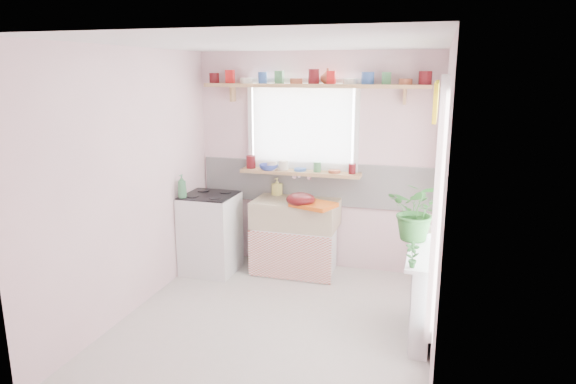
% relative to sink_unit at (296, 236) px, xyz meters
% --- Properties ---
extents(room, '(3.20, 3.20, 3.20)m').
position_rel_sink_unit_xyz_m(room, '(0.81, -0.43, 0.94)').
color(room, silver).
rests_on(room, ground).
extents(sink_unit, '(0.95, 0.65, 1.11)m').
position_rel_sink_unit_xyz_m(sink_unit, '(0.00, 0.00, 0.00)').
color(sink_unit, white).
rests_on(sink_unit, ground).
extents(cooker, '(0.58, 0.58, 0.93)m').
position_rel_sink_unit_xyz_m(cooker, '(-0.95, -0.24, 0.03)').
color(cooker, white).
rests_on(cooker, ground).
extents(radiator_ledge, '(0.22, 0.95, 0.78)m').
position_rel_sink_unit_xyz_m(radiator_ledge, '(1.45, -1.09, -0.03)').
color(radiator_ledge, white).
rests_on(radiator_ledge, ground).
extents(windowsill, '(1.40, 0.22, 0.04)m').
position_rel_sink_unit_xyz_m(windowsill, '(-0.00, 0.19, 0.71)').
color(windowsill, tan).
rests_on(windowsill, room).
extents(pine_shelf, '(2.52, 0.24, 0.04)m').
position_rel_sink_unit_xyz_m(pine_shelf, '(0.15, 0.18, 1.69)').
color(pine_shelf, tan).
rests_on(pine_shelf, room).
extents(shelf_crockery, '(2.47, 0.11, 0.12)m').
position_rel_sink_unit_xyz_m(shelf_crockery, '(0.13, 0.18, 1.76)').
color(shelf_crockery, '#590F14').
rests_on(shelf_crockery, pine_shelf).
extents(sill_crockery, '(1.35, 0.11, 0.12)m').
position_rel_sink_unit_xyz_m(sill_crockery, '(-0.02, 0.19, 0.78)').
color(sill_crockery, '#590F14').
rests_on(sill_crockery, windowsill).
extents(dish_tray, '(0.53, 0.46, 0.04)m').
position_rel_sink_unit_xyz_m(dish_tray, '(0.25, -0.19, 0.44)').
color(dish_tray, '#DB5D13').
rests_on(dish_tray, sink_unit).
extents(colander, '(0.32, 0.32, 0.14)m').
position_rel_sink_unit_xyz_m(colander, '(0.11, -0.19, 0.49)').
color(colander, '#500D10').
rests_on(colander, sink_unit).
extents(jade_plant, '(0.61, 0.56, 0.55)m').
position_rel_sink_unit_xyz_m(jade_plant, '(1.36, -0.80, 0.62)').
color(jade_plant, '#2C6729').
rests_on(jade_plant, radiator_ledge).
extents(fruit_bowl, '(0.36, 0.36, 0.08)m').
position_rel_sink_unit_xyz_m(fruit_bowl, '(1.36, -0.69, 0.38)').
color(fruit_bowl, white).
rests_on(fruit_bowl, radiator_ledge).
extents(herb_pot, '(0.11, 0.07, 0.21)m').
position_rel_sink_unit_xyz_m(herb_pot, '(1.36, -1.49, 0.45)').
color(herb_pot, '#255E26').
rests_on(herb_pot, radiator_ledge).
extents(soap_bottle_sink, '(0.12, 0.12, 0.20)m').
position_rel_sink_unit_xyz_m(soap_bottle_sink, '(-0.29, 0.21, 0.52)').
color(soap_bottle_sink, '#E5DB65').
rests_on(soap_bottle_sink, sink_unit).
extents(sill_cup, '(0.16, 0.16, 0.10)m').
position_rel_sink_unit_xyz_m(sill_cup, '(-0.32, 0.13, 0.78)').
color(sill_cup, white).
rests_on(sill_cup, windowsill).
extents(sill_bowl, '(0.25, 0.25, 0.07)m').
position_rel_sink_unit_xyz_m(sill_bowl, '(-0.36, 0.13, 0.76)').
color(sill_bowl, '#364BB1').
rests_on(sill_bowl, windowsill).
extents(shelf_vase, '(0.20, 0.20, 0.17)m').
position_rel_sink_unit_xyz_m(shelf_vase, '(0.29, 0.24, 1.79)').
color(shelf_vase, brown).
rests_on(shelf_vase, pine_shelf).
extents(cooker_bottle, '(0.10, 0.10, 0.26)m').
position_rel_sink_unit_xyz_m(cooker_bottle, '(-1.17, -0.46, 0.61)').
color(cooker_bottle, '#408152').
rests_on(cooker_bottle, cooker).
extents(fruit, '(0.20, 0.14, 0.10)m').
position_rel_sink_unit_xyz_m(fruit, '(1.37, -0.69, 0.44)').
color(fruit, orange).
rests_on(fruit, fruit_bowl).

